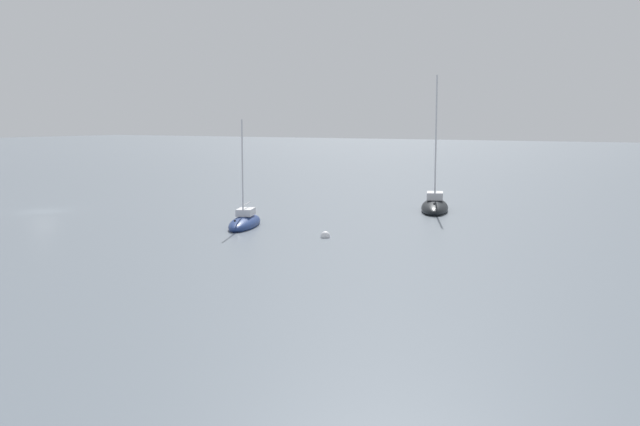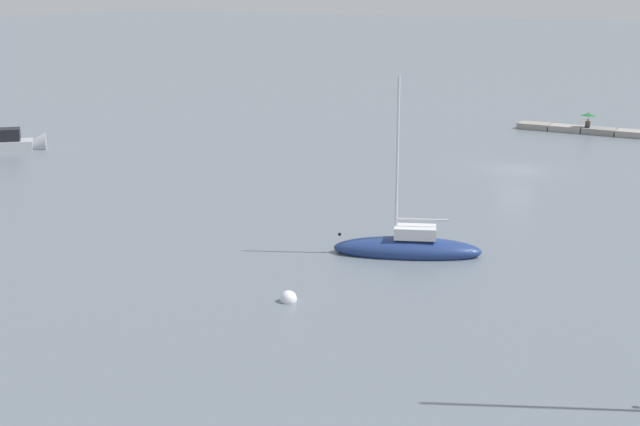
% 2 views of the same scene
% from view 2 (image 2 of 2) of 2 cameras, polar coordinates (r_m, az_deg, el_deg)
% --- Properties ---
extents(ground_plane, '(500.00, 500.00, 0.00)m').
position_cam_2_polar(ground_plane, '(64.16, 12.30, 2.69)').
color(ground_plane, slate).
extents(seawall_pier, '(11.24, 1.82, 0.52)m').
position_cam_2_polar(seawall_pier, '(81.30, 16.28, 5.07)').
color(seawall_pier, gray).
rests_on(seawall_pier, ground_plane).
extents(person_seated_brown_left, '(0.43, 0.63, 0.73)m').
position_cam_2_polar(person_seated_brown_left, '(80.96, 16.56, 5.39)').
color(person_seated_brown_left, '#1E2333').
rests_on(person_seated_brown_left, seawall_pier).
extents(umbrella_open_green, '(1.22, 1.22, 1.27)m').
position_cam_2_polar(umbrella_open_green, '(80.96, 16.62, 5.99)').
color(umbrella_open_green, black).
rests_on(umbrella_open_green, seawall_pier).
extents(sailboat_navy_outer, '(7.31, 4.68, 8.89)m').
position_cam_2_polar(sailboat_navy_outer, '(43.40, 5.57, -2.20)').
color(sailboat_navy_outer, navy).
rests_on(sailboat_navy_outer, ground_plane).
extents(motorboat_grey_near, '(6.16, 6.10, 3.72)m').
position_cam_2_polar(motorboat_grey_near, '(74.26, -19.03, 4.12)').
color(motorboat_grey_near, '#ADB2B7').
rests_on(motorboat_grey_near, ground_plane).
extents(mooring_buoy_near, '(0.69, 0.69, 0.69)m').
position_cam_2_polar(mooring_buoy_near, '(37.10, -2.01, -5.44)').
color(mooring_buoy_near, white).
rests_on(mooring_buoy_near, ground_plane).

